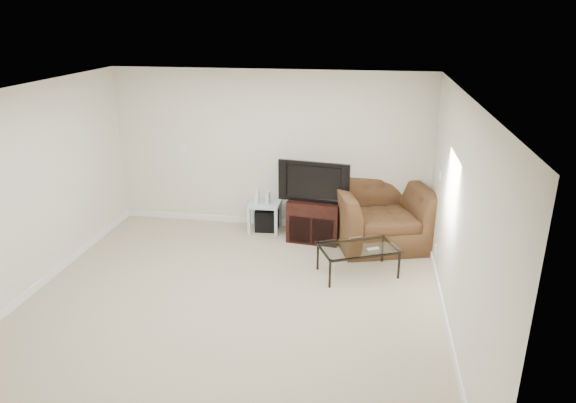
% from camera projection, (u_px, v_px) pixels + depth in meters
% --- Properties ---
extents(floor, '(5.00, 5.00, 0.00)m').
position_uv_depth(floor, '(231.00, 303.00, 6.16)').
color(floor, tan).
rests_on(floor, ground).
extents(ceiling, '(5.00, 5.00, 0.00)m').
position_uv_depth(ceiling, '(222.00, 93.00, 5.29)').
color(ceiling, white).
rests_on(ceiling, ground).
extents(wall_back, '(5.00, 0.02, 2.50)m').
position_uv_depth(wall_back, '(270.00, 151.00, 8.04)').
color(wall_back, silver).
rests_on(wall_back, ground).
extents(wall_left, '(0.02, 5.00, 2.50)m').
position_uv_depth(wall_left, '(23.00, 194.00, 6.10)').
color(wall_left, silver).
rests_on(wall_left, ground).
extents(wall_right, '(0.02, 5.00, 2.50)m').
position_uv_depth(wall_right, '(459.00, 220.00, 5.35)').
color(wall_right, silver).
rests_on(wall_right, ground).
extents(plate_back, '(0.12, 0.02, 0.12)m').
position_uv_depth(plate_back, '(184.00, 147.00, 8.24)').
color(plate_back, white).
rests_on(plate_back, wall_back).
extents(plate_right_switch, '(0.02, 0.09, 0.13)m').
position_uv_depth(plate_right_switch, '(440.00, 175.00, 6.83)').
color(plate_right_switch, white).
rests_on(plate_right_switch, wall_right).
extents(plate_right_outlet, '(0.02, 0.08, 0.12)m').
position_uv_depth(plate_right_outlet, '(435.00, 249.00, 6.88)').
color(plate_right_outlet, white).
rests_on(plate_right_outlet, wall_right).
extents(tv_stand, '(0.83, 0.62, 0.65)m').
position_uv_depth(tv_stand, '(315.00, 219.00, 7.82)').
color(tv_stand, black).
rests_on(tv_stand, floor).
extents(dvd_player, '(0.49, 0.37, 0.06)m').
position_uv_depth(dvd_player, '(315.00, 207.00, 7.71)').
color(dvd_player, black).
rests_on(dvd_player, tv_stand).
extents(television, '(1.01, 0.34, 0.62)m').
position_uv_depth(television, '(315.00, 180.00, 7.58)').
color(television, black).
rests_on(television, tv_stand).
extents(side_table, '(0.49, 0.49, 0.46)m').
position_uv_depth(side_table, '(265.00, 216.00, 8.20)').
color(side_table, '#A9BCCC').
rests_on(side_table, floor).
extents(subwoofer, '(0.38, 0.38, 0.36)m').
position_uv_depth(subwoofer, '(267.00, 219.00, 8.23)').
color(subwoofer, black).
rests_on(subwoofer, floor).
extents(game_console, '(0.05, 0.15, 0.21)m').
position_uv_depth(game_console, '(257.00, 196.00, 8.08)').
color(game_console, white).
rests_on(game_console, side_table).
extents(game_case, '(0.06, 0.14, 0.18)m').
position_uv_depth(game_case, '(268.00, 198.00, 8.06)').
color(game_case, silver).
rests_on(game_case, side_table).
extents(recliner, '(1.56, 1.24, 1.19)m').
position_uv_depth(recliner, '(382.00, 206.00, 7.58)').
color(recliner, '#53341E').
rests_on(recliner, floor).
extents(coffee_table, '(1.17, 0.94, 0.40)m').
position_uv_depth(coffee_table, '(358.00, 260.00, 6.79)').
color(coffee_table, black).
rests_on(coffee_table, floor).
extents(remote, '(0.16, 0.12, 0.02)m').
position_uv_depth(remote, '(373.00, 249.00, 6.64)').
color(remote, '#B2B2B7').
rests_on(remote, coffee_table).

